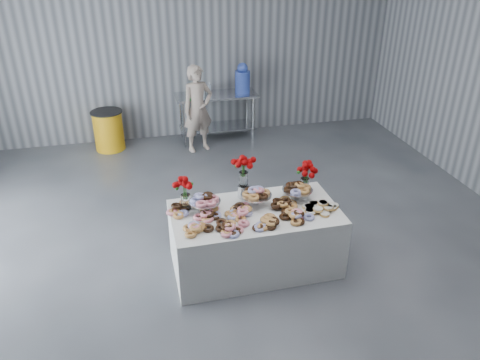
% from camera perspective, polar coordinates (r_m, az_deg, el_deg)
% --- Properties ---
extents(ground, '(9.00, 9.00, 0.00)m').
position_cam_1_polar(ground, '(5.55, -0.09, -11.60)').
color(ground, '#373A3F').
rests_on(ground, ground).
extents(room_walls, '(8.04, 9.04, 4.02)m').
position_cam_1_polar(room_walls, '(4.40, -3.94, 16.14)').
color(room_walls, gray).
rests_on(room_walls, ground).
extents(display_table, '(1.91, 1.02, 0.75)m').
position_cam_1_polar(display_table, '(5.50, 1.83, -7.16)').
color(display_table, silver).
rests_on(display_table, ground).
extents(prep_table, '(1.50, 0.60, 0.90)m').
position_cam_1_polar(prep_table, '(8.90, -2.87, 8.69)').
color(prep_table, silver).
rests_on(prep_table, ground).
extents(donut_mounds, '(1.81, 0.82, 0.09)m').
position_cam_1_polar(donut_mounds, '(5.23, 2.04, -3.68)').
color(donut_mounds, '#C18046').
rests_on(donut_mounds, display_table).
extents(cake_stand_left, '(0.36, 0.36, 0.17)m').
position_cam_1_polar(cake_stand_left, '(5.24, -4.34, -2.44)').
color(cake_stand_left, silver).
rests_on(cake_stand_left, display_table).
extents(cake_stand_mid, '(0.36, 0.36, 0.17)m').
position_cam_1_polar(cake_stand_mid, '(5.36, 1.99, -1.67)').
color(cake_stand_mid, silver).
rests_on(cake_stand_mid, display_table).
extents(cake_stand_right, '(0.36, 0.36, 0.17)m').
position_cam_1_polar(cake_stand_right, '(5.50, 7.01, -1.04)').
color(cake_stand_right, silver).
rests_on(cake_stand_right, display_table).
extents(danish_pile, '(0.48, 0.48, 0.11)m').
position_cam_1_polar(danish_pile, '(5.37, 10.07, -3.07)').
color(danish_pile, silver).
rests_on(danish_pile, display_table).
extents(bouquet_left, '(0.26, 0.26, 0.42)m').
position_cam_1_polar(bouquet_left, '(5.23, -6.74, -0.68)').
color(bouquet_left, white).
rests_on(bouquet_left, display_table).
extents(bouquet_right, '(0.26, 0.26, 0.42)m').
position_cam_1_polar(bouquet_right, '(5.60, 8.02, 1.26)').
color(bouquet_right, white).
rests_on(bouquet_right, display_table).
extents(bouquet_center, '(0.26, 0.26, 0.57)m').
position_cam_1_polar(bouquet_center, '(5.39, 0.44, 1.43)').
color(bouquet_center, silver).
rests_on(bouquet_center, display_table).
extents(water_jug, '(0.28, 0.28, 0.55)m').
position_cam_1_polar(water_jug, '(8.84, 0.30, 12.19)').
color(water_jug, blue).
rests_on(water_jug, prep_table).
extents(drink_bottles, '(0.54, 0.08, 0.27)m').
position_cam_1_polar(drink_bottles, '(8.63, -4.94, 10.91)').
color(drink_bottles, '#268C33').
rests_on(drink_bottles, prep_table).
extents(person, '(0.65, 0.53, 1.56)m').
position_cam_1_polar(person, '(8.41, -5.15, 8.61)').
color(person, '#CC8C93').
rests_on(person, ground).
extents(trash_barrel, '(0.57, 0.57, 0.73)m').
position_cam_1_polar(trash_barrel, '(8.87, -15.73, 5.85)').
color(trash_barrel, orange).
rests_on(trash_barrel, ground).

